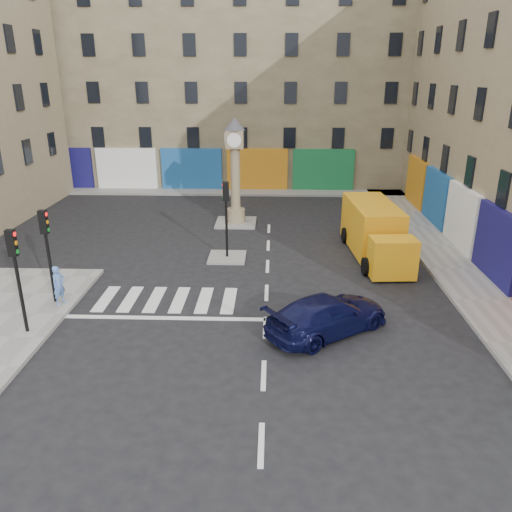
# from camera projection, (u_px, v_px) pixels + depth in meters

# --- Properties ---
(ground) EXTENTS (120.00, 120.00, 0.00)m
(ground) POSITION_uv_depth(u_px,v_px,m) (265.00, 342.00, 17.00)
(ground) COLOR black
(ground) RESTS_ON ground
(sidewalk_right) EXTENTS (2.60, 30.00, 0.15)m
(sidewalk_right) POSITION_uv_depth(u_px,v_px,m) (434.00, 246.00, 26.06)
(sidewalk_right) COLOR gray
(sidewalk_right) RESTS_ON ground
(sidewalk_far) EXTENTS (32.00, 2.40, 0.15)m
(sidewalk_far) POSITION_uv_depth(u_px,v_px,m) (218.00, 191.00, 37.90)
(sidewalk_far) COLOR gray
(sidewalk_far) RESTS_ON ground
(island_near) EXTENTS (1.80, 1.80, 0.12)m
(island_near) POSITION_uv_depth(u_px,v_px,m) (227.00, 257.00, 24.53)
(island_near) COLOR gray
(island_near) RESTS_ON ground
(island_far) EXTENTS (2.40, 2.40, 0.12)m
(island_far) POSITION_uv_depth(u_px,v_px,m) (236.00, 223.00, 30.16)
(island_far) COLOR gray
(island_far) RESTS_ON ground
(building_far) EXTENTS (32.00, 10.00, 17.00)m
(building_far) POSITION_uv_depth(u_px,v_px,m) (222.00, 73.00, 40.40)
(building_far) COLOR #8C7E5D
(building_far) RESTS_ON ground
(traffic_light_left_near) EXTENTS (0.28, 0.22, 3.70)m
(traffic_light_left_near) POSITION_uv_depth(u_px,v_px,m) (16.00, 265.00, 16.54)
(traffic_light_left_near) COLOR black
(traffic_light_left_near) RESTS_ON sidewalk_left
(traffic_light_left_far) EXTENTS (0.28, 0.22, 3.70)m
(traffic_light_left_far) POSITION_uv_depth(u_px,v_px,m) (47.00, 242.00, 18.79)
(traffic_light_left_far) COLOR black
(traffic_light_left_far) RESTS_ON sidewalk_left
(traffic_light_island) EXTENTS (0.28, 0.22, 3.70)m
(traffic_light_island) POSITION_uv_depth(u_px,v_px,m) (226.00, 207.00, 23.65)
(traffic_light_island) COLOR black
(traffic_light_island) RESTS_ON island_near
(clock_pillar) EXTENTS (1.20, 1.20, 6.10)m
(clock_pillar) POSITION_uv_depth(u_px,v_px,m) (235.00, 165.00, 28.94)
(clock_pillar) COLOR #8D7E5C
(clock_pillar) RESTS_ON island_far
(navy_sedan) EXTENTS (4.92, 4.32, 1.36)m
(navy_sedan) POSITION_uv_depth(u_px,v_px,m) (328.00, 315.00, 17.39)
(navy_sedan) COLOR black
(navy_sedan) RESTS_ON ground
(yellow_van) EXTENTS (2.70, 6.95, 2.48)m
(yellow_van) POSITION_uv_depth(u_px,v_px,m) (375.00, 231.00, 24.62)
(yellow_van) COLOR #F9A615
(yellow_van) RESTS_ON ground
(pedestrian_blue) EXTENTS (0.55, 0.66, 1.55)m
(pedestrian_blue) POSITION_uv_depth(u_px,v_px,m) (59.00, 285.00, 19.20)
(pedestrian_blue) COLOR #5379BF
(pedestrian_blue) RESTS_ON sidewalk_left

